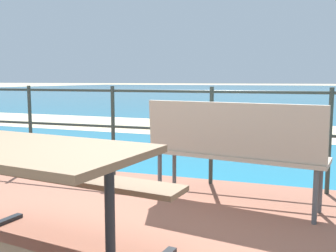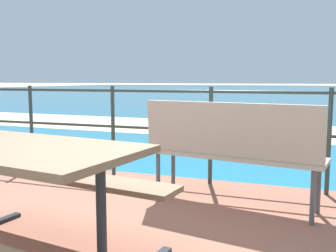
# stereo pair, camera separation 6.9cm
# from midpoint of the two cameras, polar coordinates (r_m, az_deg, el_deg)

# --- Properties ---
(sea_water) EXTENTS (90.00, 90.00, 0.01)m
(sea_water) POSITION_cam_midpoint_polar(r_m,az_deg,el_deg) (41.58, 16.96, 5.01)
(sea_water) COLOR teal
(sea_water) RESTS_ON ground
(beach_strip) EXTENTS (54.08, 5.24, 0.01)m
(beach_strip) POSITION_cam_midpoint_polar(r_m,az_deg,el_deg) (9.26, 9.49, -0.49)
(beach_strip) COLOR beige
(beach_strip) RESTS_ON ground
(picnic_table) EXTENTS (1.82, 1.60, 0.77)m
(picnic_table) POSITION_cam_midpoint_polar(r_m,az_deg,el_deg) (2.36, -23.80, -6.82)
(picnic_table) COLOR #7A6047
(picnic_table) RESTS_ON patio_paving
(park_bench) EXTENTS (1.61, 0.67, 0.94)m
(park_bench) POSITION_cam_midpoint_polar(r_m,az_deg,el_deg) (3.35, 9.14, -2.80)
(park_bench) COLOR tan
(park_bench) RESTS_ON patio_paving
(railing_fence) EXTENTS (5.94, 0.04, 1.06)m
(railing_fence) POSITION_cam_midpoint_polar(r_m,az_deg,el_deg) (4.28, -1.68, 0.65)
(railing_fence) COLOR #2D3833
(railing_fence) RESTS_ON patio_paving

